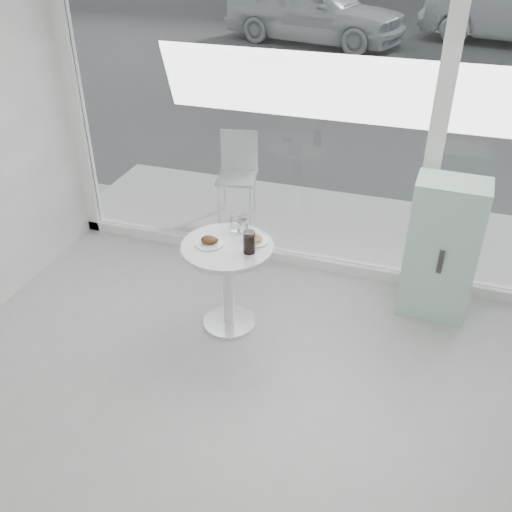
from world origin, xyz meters
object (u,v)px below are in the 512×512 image
(car_white, at_px, (315,10))
(water_tumbler_a, at_px, (235,224))
(mint_cabinet, at_px, (442,250))
(plate_donut, at_px, (255,240))
(cola_glass, at_px, (249,243))
(plate_fritter, at_px, (210,241))
(water_tumbler_b, at_px, (244,226))
(main_table, at_px, (228,269))
(patio_chair, at_px, (238,170))

(car_white, distance_m, water_tumbler_a, 10.86)
(mint_cabinet, relative_size, car_white, 0.28)
(plate_donut, distance_m, water_tumbler_a, 0.25)
(water_tumbler_a, height_order, cola_glass, cola_glass)
(plate_fritter, relative_size, plate_donut, 1.11)
(water_tumbler_b, height_order, cola_glass, cola_glass)
(main_table, distance_m, cola_glass, 0.36)
(patio_chair, bearing_deg, water_tumbler_b, -78.39)
(main_table, xyz_separation_m, plate_fritter, (-0.13, -0.03, 0.25))
(plate_fritter, bearing_deg, patio_chair, 103.07)
(patio_chair, relative_size, cola_glass, 5.30)
(mint_cabinet, height_order, car_white, car_white)
(mint_cabinet, xyz_separation_m, cola_glass, (-1.39, -0.78, 0.25))
(water_tumbler_b, bearing_deg, plate_donut, -43.10)
(main_table, relative_size, car_white, 0.18)
(plate_donut, bearing_deg, water_tumbler_b, 136.90)
(main_table, relative_size, plate_donut, 3.94)
(plate_fritter, relative_size, water_tumbler_b, 2.04)
(mint_cabinet, height_order, patio_chair, mint_cabinet)
(patio_chair, bearing_deg, main_table, -82.61)
(water_tumbler_a, bearing_deg, main_table, -84.92)
(patio_chair, bearing_deg, plate_fritter, -86.72)
(main_table, distance_m, patio_chair, 1.89)
(water_tumbler_a, relative_size, cola_glass, 0.73)
(main_table, distance_m, water_tumbler_b, 0.37)
(car_white, xyz_separation_m, plate_fritter, (1.72, -10.97, 0.05))
(car_white, relative_size, plate_donut, 22.46)
(mint_cabinet, height_order, plate_donut, mint_cabinet)
(plate_fritter, bearing_deg, water_tumbler_a, 67.62)
(patio_chair, bearing_deg, cola_glass, -77.61)
(patio_chair, distance_m, car_white, 9.23)
(main_table, height_order, water_tumbler_a, water_tumbler_a)
(water_tumbler_a, bearing_deg, cola_glass, -52.62)
(main_table, relative_size, patio_chair, 0.83)
(main_table, distance_m, plate_fritter, 0.28)
(plate_donut, relative_size, water_tumbler_b, 1.84)
(mint_cabinet, height_order, cola_glass, mint_cabinet)
(water_tumbler_b, bearing_deg, car_white, 100.10)
(plate_donut, relative_size, water_tumbler_a, 1.54)
(patio_chair, height_order, plate_donut, patio_chair)
(car_white, bearing_deg, water_tumbler_a, -156.70)
(water_tumbler_b, bearing_deg, main_table, -102.20)
(patio_chair, relative_size, plate_fritter, 4.28)
(main_table, height_order, plate_donut, plate_donut)
(patio_chair, xyz_separation_m, cola_glass, (0.75, -1.84, 0.28))
(mint_cabinet, distance_m, water_tumbler_a, 1.70)
(plate_donut, bearing_deg, car_white, 100.69)
(main_table, bearing_deg, mint_cabinet, 24.72)
(water_tumbler_a, bearing_deg, water_tumbler_b, 4.25)
(water_tumbler_b, bearing_deg, patio_chair, 111.40)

